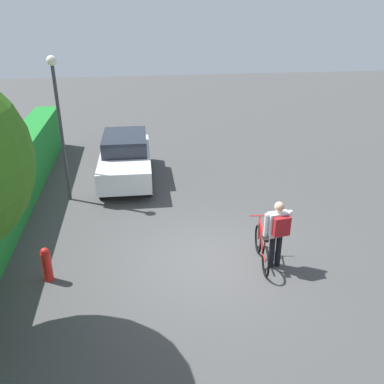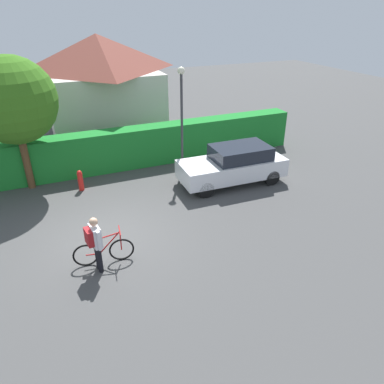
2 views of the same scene
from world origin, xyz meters
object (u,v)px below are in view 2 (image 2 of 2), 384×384
parked_car_near (234,164)px  person_rider (95,240)px  street_lamp (182,107)px  fire_hydrant (80,180)px  tree_kerbside (13,101)px  bicycle (104,251)px

parked_car_near → person_rider: person_rider is taller
street_lamp → fire_hydrant: bearing=-179.3°
parked_car_near → street_lamp: 3.03m
person_rider → fire_hydrant: (0.25, 5.04, -0.57)m
person_rider → tree_kerbside: (-1.50, 6.03, 2.38)m
bicycle → fire_hydrant: 4.78m
street_lamp → tree_kerbside: tree_kerbside is taller
tree_kerbside → fire_hydrant: 3.57m
bicycle → street_lamp: size_ratio=0.38×
bicycle → tree_kerbside: bearing=106.6°
parked_car_near → bicycle: bearing=-151.7°
bicycle → person_rider: size_ratio=1.01×
street_lamp → parked_car_near: bearing=-50.0°
person_rider → street_lamp: (4.45, 5.09, 1.78)m
street_lamp → fire_hydrant: street_lamp is taller
parked_car_near → fire_hydrant: (-5.67, 1.71, -0.37)m
parked_car_near → street_lamp: street_lamp is taller
bicycle → tree_kerbside: 6.72m
bicycle → fire_hydrant: (0.03, 4.78, 0.03)m
bicycle → person_rider: 0.69m
person_rider → fire_hydrant: bearing=87.2°
tree_kerbside → fire_hydrant: (1.75, -1.00, -2.95)m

